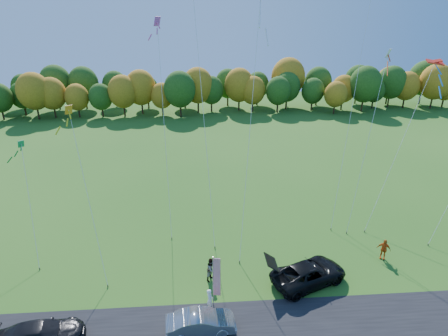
{
  "coord_description": "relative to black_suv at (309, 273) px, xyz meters",
  "views": [
    {
      "loc": [
        -1.85,
        -19.45,
        17.37
      ],
      "look_at": [
        0.0,
        6.0,
        7.0
      ],
      "focal_mm": 28.0,
      "sensor_mm": 36.0,
      "label": 1
    }
  ],
  "objects": [
    {
      "name": "ground",
      "position": [
        -5.78,
        -0.58,
        -0.78
      ],
      "size": [
        160.0,
        160.0,
        0.0
      ],
      "primitive_type": "plane",
      "color": "#235616"
    },
    {
      "name": "tree_line",
      "position": [
        -5.78,
        54.42,
        -0.78
      ],
      "size": [
        116.0,
        12.0,
        10.0
      ],
      "primitive_type": null,
      "color": "#1E4711",
      "rests_on": "ground"
    },
    {
      "name": "black_suv",
      "position": [
        0.0,
        0.0,
        0.0
      ],
      "size": [
        6.2,
        4.51,
        1.57
      ],
      "primitive_type": "imported",
      "rotation": [
        0.0,
        0.0,
        1.95
      ],
      "color": "black",
      "rests_on": "ground"
    },
    {
      "name": "silver_sedan",
      "position": [
        -7.88,
        -3.9,
        -0.09
      ],
      "size": [
        4.35,
        1.85,
        1.4
      ],
      "primitive_type": "imported",
      "rotation": [
        0.0,
        0.0,
        1.66
      ],
      "color": "#99989D",
      "rests_on": "ground"
    },
    {
      "name": "dark_truck_a",
      "position": [
        -17.23,
        -4.16,
        -0.07
      ],
      "size": [
        5.19,
        2.79,
        1.43
      ],
      "primitive_type": "imported",
      "rotation": [
        0.0,
        0.0,
        1.74
      ],
      "color": "black",
      "rests_on": "ground"
    },
    {
      "name": "person_tailgate_a",
      "position": [
        -7.27,
        -2.23,
        0.07
      ],
      "size": [
        0.51,
        0.68,
        1.7
      ],
      "primitive_type": "imported",
      "rotation": [
        0.0,
        0.0,
        1.74
      ],
      "color": "white",
      "rests_on": "ground"
    },
    {
      "name": "person_tailgate_b",
      "position": [
        -7.04,
        0.83,
        0.12
      ],
      "size": [
        1.07,
        1.11,
        1.8
      ],
      "primitive_type": "imported",
      "rotation": [
        0.0,
        0.0,
        0.95
      ],
      "color": "gray",
      "rests_on": "ground"
    },
    {
      "name": "person_east",
      "position": [
        6.78,
        2.33,
        0.09
      ],
      "size": [
        1.11,
        0.87,
        1.76
      ],
      "primitive_type": "imported",
      "rotation": [
        0.0,
        0.0,
        -0.51
      ],
      "color": "#CB5113",
      "rests_on": "ground"
    },
    {
      "name": "feather_flag",
      "position": [
        -6.83,
        -1.82,
        1.6
      ],
      "size": [
        0.51,
        0.16,
        3.91
      ],
      "color": "#999999",
      "rests_on": "ground"
    },
    {
      "name": "kite_delta_blue",
      "position": [
        -7.45,
        9.66,
        12.53
      ],
      "size": [
        3.01,
        10.69,
        26.66
      ],
      "color": "#4C3F33",
      "rests_on": "ground"
    },
    {
      "name": "kite_parafoil_orange",
      "position": [
        7.17,
        12.31,
        11.28
      ],
      "size": [
        7.7,
        11.67,
        24.49
      ],
      "color": "#4C3F33",
      "rests_on": "ground"
    },
    {
      "name": "kite_delta_red",
      "position": [
        -3.58,
        6.62,
        9.6
      ],
      "size": [
        3.5,
        8.77,
        21.09
      ],
      "color": "#4C3F33",
      "rests_on": "ground"
    },
    {
      "name": "kite_parafoil_rainbow",
      "position": [
        10.84,
        9.27,
        6.49
      ],
      "size": [
        9.15,
        6.76,
        14.92
      ],
      "color": "#4C3F33",
      "rests_on": "ground"
    },
    {
      "name": "kite_diamond_yellow",
      "position": [
        -15.91,
        3.44,
        5.16
      ],
      "size": [
        3.4,
        6.43,
        12.34
      ],
      "color": "#4C3F33",
      "rests_on": "ground"
    },
    {
      "name": "kite_diamond_green",
      "position": [
        -21.51,
        6.13,
        3.38
      ],
      "size": [
        3.17,
        7.06,
        8.74
      ],
      "color": "#4C3F33",
      "rests_on": "ground"
    },
    {
      "name": "kite_diamond_white",
      "position": [
        7.22,
        8.49,
        6.94
      ],
      "size": [
        4.35,
        5.49,
        15.95
      ],
      "color": "#4C3F33",
      "rests_on": "ground"
    },
    {
      "name": "kite_diamond_pink",
      "position": [
        -10.65,
        9.36,
        8.39
      ],
      "size": [
        1.31,
        6.66,
        18.53
      ],
      "color": "#4C3F33",
      "rests_on": "ground"
    }
  ]
}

